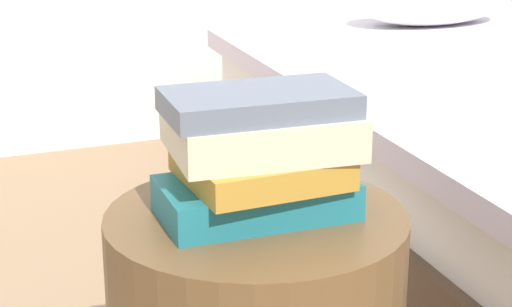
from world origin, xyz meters
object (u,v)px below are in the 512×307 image
object	(u,v)px
book_teal	(259,198)
book_slate	(260,102)
book_cream	(261,131)
book_ochre	(261,166)

from	to	relation	value
book_teal	book_slate	distance (m)	0.15
book_teal	book_slate	xyz separation A→B (m)	(-0.00, -0.01, 0.15)
book_cream	book_teal	bearing A→B (deg)	-125.60
book_cream	book_slate	bearing A→B (deg)	-113.19
book_ochre	book_cream	xyz separation A→B (m)	(0.00, 0.01, 0.05)
book_ochre	book_cream	size ratio (longest dim) A/B	0.84
book_teal	book_cream	distance (m)	0.11
book_ochre	book_slate	distance (m)	0.10
book_teal	book_cream	size ratio (longest dim) A/B	1.07
book_slate	book_teal	bearing A→B (deg)	81.23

